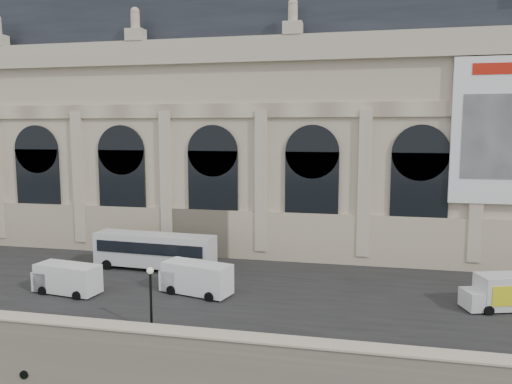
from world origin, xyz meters
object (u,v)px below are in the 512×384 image
(van_c, at_px, (193,278))
(box_truck, at_px, (510,292))
(bus_left, at_px, (154,250))
(van_b, at_px, (65,278))
(lamp_right, at_px, (151,300))

(van_c, distance_m, box_truck, 23.88)
(bus_left, distance_m, box_truck, 29.99)
(van_b, height_order, lamp_right, lamp_right)
(lamp_right, bearing_deg, box_truck, 21.47)
(van_c, distance_m, lamp_right, 8.00)
(van_c, bearing_deg, bus_left, 135.43)
(bus_left, relative_size, box_truck, 1.72)
(van_c, bearing_deg, lamp_right, -90.74)
(box_truck, bearing_deg, van_c, -176.47)
(van_b, height_order, box_truck, box_truck)
(bus_left, distance_m, van_c, 8.21)
(van_c, relative_size, lamp_right, 1.40)
(lamp_right, bearing_deg, van_b, 149.74)
(bus_left, bearing_deg, lamp_right, -67.29)
(van_b, xyz_separation_m, van_c, (10.18, 2.07, 0.07))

